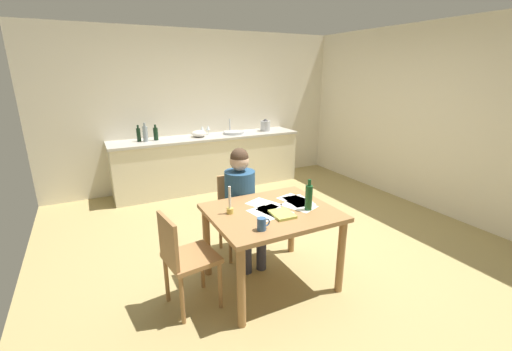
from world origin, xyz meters
TOP-DOWN VIEW (x-y plane):
  - ground_plane at (0.00, 0.00)m, footprint 5.20×5.20m
  - wall_back at (0.00, 2.60)m, footprint 5.20×0.12m
  - wall_right at (2.60, 0.00)m, footprint 0.12×5.20m
  - kitchen_counter at (0.00, 2.24)m, footprint 3.17×0.64m
  - dining_table at (-0.42, -0.66)m, footprint 1.10×0.92m
  - chair_at_table at (-0.45, 0.04)m, footprint 0.42×0.42m
  - person_seated at (-0.45, -0.11)m, footprint 0.34×0.60m
  - chair_side_empty at (-1.23, -0.65)m, footprint 0.45×0.45m
  - coffee_mug at (-0.68, -0.96)m, footprint 0.11×0.07m
  - candlestick at (-0.78, -0.55)m, footprint 0.06×0.06m
  - book_magazine at (-0.39, -0.80)m, footprint 0.19×0.23m
  - paper_letter at (-0.40, -0.69)m, footprint 0.28×0.34m
  - paper_bill at (-0.14, -0.69)m, footprint 0.31×0.35m
  - paper_envelope at (-0.09, -0.54)m, footprint 0.27×0.34m
  - paper_receipt at (-0.07, -0.58)m, footprint 0.22×0.31m
  - paper_notice at (-0.41, -0.50)m, footprint 0.31×0.35m
  - paper_flyer at (-0.50, -0.69)m, footprint 0.26×0.33m
  - wine_bottle_on_table at (-0.12, -0.80)m, footprint 0.07×0.07m
  - sink_unit at (0.47, 2.24)m, footprint 0.36×0.36m
  - bottle_oil at (-1.10, 2.30)m, footprint 0.06×0.06m
  - bottle_vinegar at (-1.01, 2.24)m, footprint 0.07×0.07m
  - bottle_wine_red at (-0.84, 2.28)m, footprint 0.07×0.07m
  - mixing_bowl at (-0.16, 2.23)m, footprint 0.24×0.24m
  - stovetop_kettle at (1.10, 2.24)m, footprint 0.18×0.18m
  - wine_glass_near_sink at (0.06, 2.39)m, footprint 0.07×0.07m
  - wine_glass_by_kettle at (-0.04, 2.39)m, footprint 0.07×0.07m

SIDE VIEW (x-z plane):
  - ground_plane at x=0.00m, z-range -0.04..0.00m
  - kitchen_counter at x=0.00m, z-range 0.00..0.90m
  - chair_at_table at x=-0.45m, z-range 0.05..0.91m
  - chair_side_empty at x=-1.23m, z-range 0.05..0.92m
  - dining_table at x=-0.42m, z-range 0.26..1.00m
  - person_seated at x=-0.45m, z-range 0.08..1.28m
  - paper_letter at x=-0.40m, z-range 0.74..0.75m
  - paper_bill at x=-0.14m, z-range 0.74..0.75m
  - paper_envelope at x=-0.09m, z-range 0.74..0.75m
  - paper_receipt at x=-0.07m, z-range 0.74..0.75m
  - paper_notice at x=-0.41m, z-range 0.74..0.75m
  - paper_flyer at x=-0.50m, z-range 0.74..0.75m
  - book_magazine at x=-0.39m, z-range 0.74..0.77m
  - coffee_mug at x=-0.68m, z-range 0.75..0.85m
  - candlestick at x=-0.78m, z-range 0.69..0.94m
  - wine_bottle_on_table at x=-0.12m, z-range 0.72..1.01m
  - sink_unit at x=0.47m, z-range 0.80..1.04m
  - mixing_bowl at x=-0.16m, z-range 0.90..1.01m
  - stovetop_kettle at x=1.10m, z-range 0.89..1.11m
  - bottle_wine_red at x=-0.84m, z-range 0.88..1.13m
  - bottle_oil at x=-1.10m, z-range 0.88..1.13m
  - wine_glass_near_sink at x=0.06m, z-range 0.93..1.09m
  - wine_glass_by_kettle at x=-0.04m, z-range 0.93..1.09m
  - bottle_vinegar at x=-1.01m, z-range 0.88..1.17m
  - wall_back at x=0.00m, z-range 0.00..2.60m
  - wall_right at x=2.60m, z-range 0.00..2.60m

